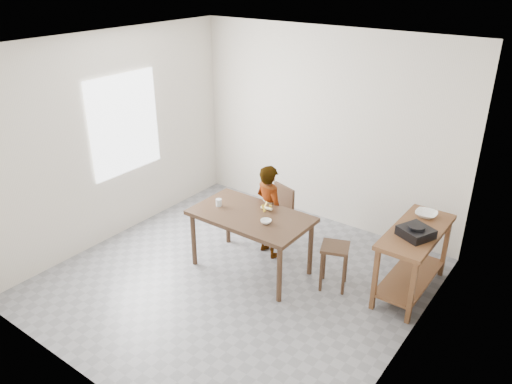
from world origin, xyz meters
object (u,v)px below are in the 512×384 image
Objects in this scene: child at (269,211)px; dining_chair at (274,216)px; dining_table at (251,242)px; prep_counter at (412,261)px; stool at (334,266)px.

child is 1.56× the size of dining_chair.
dining_table is at bearing 110.53° from child.
prep_counter is at bearing 22.15° from dining_table.
child reaches higher than stool.
dining_chair is (-0.11, 0.26, -0.22)m from child.
dining_chair reaches higher than dining_table.
prep_counter is 2.22× the size of stool.
stool is at bearing 15.33° from dining_table.
dining_chair reaches higher than stool.
stool is at bearing -3.32° from dining_chair.
child is 2.25× the size of stool.
child is (-0.03, 0.42, 0.23)m from dining_table.
stool is (0.98, 0.27, -0.10)m from dining_table.
dining_table is at bearing -61.37° from dining_chair.
dining_chair is at bearing -179.48° from prep_counter.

